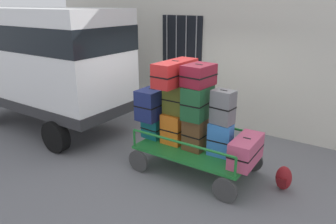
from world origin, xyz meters
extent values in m
plane|color=slate|center=(0.00, 0.00, 0.00)|extent=(40.00, 40.00, 0.00)
cube|color=silver|center=(0.00, 2.48, 2.50)|extent=(12.00, 0.30, 5.00)
cube|color=black|center=(-1.49, 2.31, 2.00)|extent=(1.20, 0.04, 1.50)
cylinder|color=gray|center=(-1.94, 2.27, 2.00)|extent=(0.03, 0.03, 1.50)
cylinder|color=gray|center=(-1.64, 2.27, 2.00)|extent=(0.03, 0.03, 1.50)
cylinder|color=gray|center=(-1.34, 2.27, 2.00)|extent=(0.03, 0.03, 1.50)
cylinder|color=gray|center=(-1.04, 2.27, 2.00)|extent=(0.03, 0.03, 1.50)
cube|color=white|center=(-3.98, -0.19, 1.80)|extent=(4.58, 1.84, 2.30)
cube|color=black|center=(-3.98, -0.19, 2.32)|extent=(4.60, 1.86, 0.55)
cube|color=#2D2D30|center=(-3.98, -0.19, 0.77)|extent=(4.62, 1.88, 0.24)
cylinder|color=black|center=(-2.51, -1.11, 0.35)|extent=(0.70, 0.22, 0.70)
cube|color=#1E722D|center=(0.38, -0.18, 0.45)|extent=(2.12, 1.19, 0.05)
cylinder|color=#383838|center=(1.27, -0.79, 0.21)|extent=(0.43, 0.06, 0.43)
cylinder|color=#383838|center=(1.27, 0.44, 0.21)|extent=(0.43, 0.06, 0.43)
cylinder|color=#383838|center=(-0.51, -0.79, 0.21)|extent=(0.43, 0.06, 0.43)
cylinder|color=#383838|center=(-0.51, 0.44, 0.21)|extent=(0.43, 0.06, 0.43)
cylinder|color=#1E722D|center=(1.40, -0.73, 0.64)|extent=(0.04, 0.04, 0.33)
cylinder|color=#1E722D|center=(1.40, 0.38, 0.64)|extent=(0.04, 0.04, 0.33)
cylinder|color=#1E722D|center=(-0.64, -0.73, 0.64)|extent=(0.04, 0.04, 0.33)
cylinder|color=#1E722D|center=(-0.64, 0.38, 0.64)|extent=(0.04, 0.04, 0.33)
cylinder|color=#1E722D|center=(0.38, -0.73, 0.80)|extent=(2.04, 0.04, 0.04)
cylinder|color=#1E722D|center=(0.38, 0.38, 0.80)|extent=(2.04, 0.04, 0.04)
cube|color=#0F5960|center=(-0.60, -0.15, 0.68)|extent=(0.41, 0.42, 0.41)
cube|color=black|center=(-0.60, -0.15, 0.68)|extent=(0.42, 0.43, 0.02)
cube|color=black|center=(-0.60, -0.15, 0.88)|extent=(0.14, 0.04, 0.02)
cube|color=navy|center=(-0.60, -0.20, 1.19)|extent=(0.42, 0.64, 0.59)
cube|color=black|center=(-0.60, -0.20, 1.19)|extent=(0.43, 0.65, 0.02)
cube|color=black|center=(-0.60, -0.20, 1.48)|extent=(0.15, 0.03, 0.02)
cube|color=orange|center=(-0.11, -0.17, 0.77)|extent=(0.41, 0.39, 0.58)
cube|color=black|center=(-0.11, -0.17, 0.77)|extent=(0.42, 0.40, 0.02)
cube|color=black|center=(-0.11, -0.17, 1.05)|extent=(0.14, 0.03, 0.02)
cube|color=#4C5119|center=(-0.11, -0.14, 1.35)|extent=(0.40, 0.29, 0.56)
cube|color=black|center=(-0.11, -0.14, 1.35)|extent=(0.41, 0.30, 0.02)
cube|color=black|center=(-0.11, -0.14, 1.62)|extent=(0.14, 0.03, 0.02)
cube|color=#B21E1E|center=(-0.11, -0.14, 1.85)|extent=(0.39, 1.02, 0.43)
cube|color=black|center=(-0.11, -0.14, 1.85)|extent=(0.40, 1.03, 0.02)
cube|color=black|center=(-0.11, -0.14, 2.06)|extent=(0.13, 0.03, 0.02)
cube|color=brown|center=(0.38, -0.20, 0.77)|extent=(0.40, 0.38, 0.60)
cube|color=black|center=(0.38, -0.20, 0.77)|extent=(0.41, 0.39, 0.02)
cube|color=black|center=(0.38, -0.20, 1.07)|extent=(0.13, 0.04, 0.02)
cube|color=#194C28|center=(0.38, -0.16, 1.38)|extent=(0.40, 0.60, 0.59)
cube|color=black|center=(0.38, -0.16, 1.38)|extent=(0.41, 0.61, 0.02)
cube|color=black|center=(0.38, -0.16, 1.67)|extent=(0.13, 0.03, 0.02)
cube|color=maroon|center=(0.38, -0.15, 1.87)|extent=(0.46, 0.60, 0.37)
cube|color=black|center=(0.38, -0.15, 1.87)|extent=(0.47, 0.61, 0.02)
cube|color=black|center=(0.38, -0.15, 2.05)|extent=(0.15, 0.04, 0.02)
cube|color=#3372C6|center=(0.87, -0.18, 0.77)|extent=(0.42, 0.26, 0.59)
cube|color=black|center=(0.87, -0.18, 0.77)|extent=(0.43, 0.27, 0.02)
cube|color=black|center=(0.87, -0.18, 1.06)|extent=(0.14, 0.04, 0.02)
cube|color=slate|center=(0.87, -0.15, 1.37)|extent=(0.40, 0.31, 0.59)
cube|color=black|center=(0.87, -0.15, 1.37)|extent=(0.41, 0.32, 0.02)
cube|color=black|center=(0.87, -0.15, 1.66)|extent=(0.13, 0.04, 0.02)
cube|color=#CC4C72|center=(1.36, -0.20, 0.70)|extent=(0.39, 0.83, 0.45)
cube|color=black|center=(1.36, -0.20, 0.70)|extent=(0.40, 0.84, 0.02)
cube|color=black|center=(1.36, -0.20, 0.92)|extent=(0.13, 0.03, 0.02)
ellipsoid|color=maroon|center=(1.95, 0.11, 0.22)|extent=(0.27, 0.19, 0.44)
cube|color=maroon|center=(1.95, 0.02, 0.18)|extent=(0.14, 0.06, 0.15)
camera|label=1|loc=(3.01, -4.99, 3.08)|focal=34.26mm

